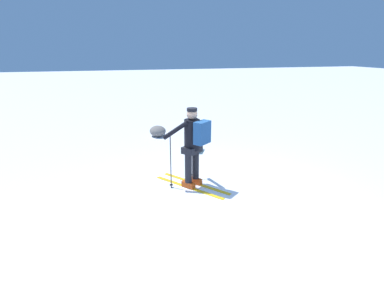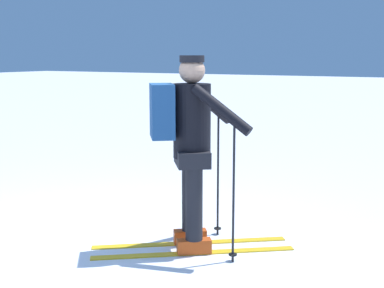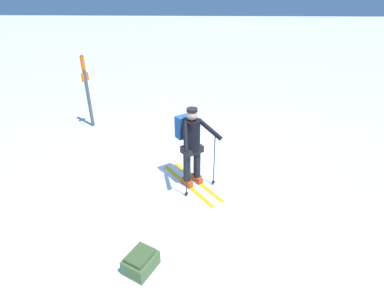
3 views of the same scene
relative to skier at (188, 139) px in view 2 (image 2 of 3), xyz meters
name	(u,v)px [view 2 (image 2 of 3)]	position (x,y,z in m)	size (l,w,h in m)	color
ground_plane	(104,253)	(-0.60, -0.46, -1.00)	(80.00, 80.00, 0.00)	white
skier	(188,139)	(0.00, 0.00, 0.00)	(1.64, 1.37, 1.72)	gold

